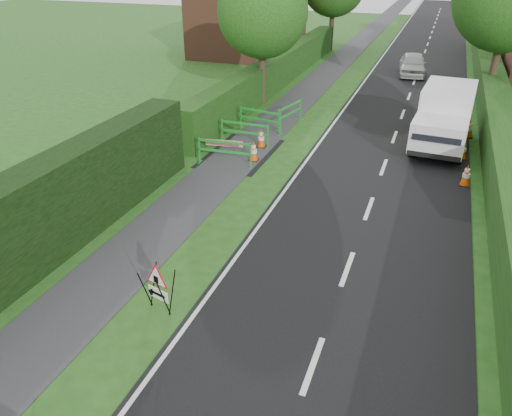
# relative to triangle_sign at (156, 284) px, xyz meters

# --- Properties ---
(ground) EXTENTS (120.00, 120.00, 0.00)m
(ground) POSITION_rel_triangle_sign_xyz_m (1.17, -1.44, -0.73)
(ground) COLOR #1F4E16
(ground) RESTS_ON ground
(road_surface) EXTENTS (6.00, 90.00, 0.02)m
(road_surface) POSITION_rel_triangle_sign_xyz_m (3.67, 33.56, -0.73)
(road_surface) COLOR black
(road_surface) RESTS_ON ground
(footpath) EXTENTS (2.00, 90.00, 0.02)m
(footpath) POSITION_rel_triangle_sign_xyz_m (-1.83, 33.56, -0.73)
(footpath) COLOR #2D2D30
(footpath) RESTS_ON ground
(hedge_west_far) EXTENTS (1.00, 24.00, 1.80)m
(hedge_west_far) POSITION_rel_triangle_sign_xyz_m (-3.83, 20.56, -0.73)
(hedge_west_far) COLOR #14380F
(hedge_west_far) RESTS_ON ground
(hedge_east) EXTENTS (1.20, 50.00, 1.50)m
(hedge_east) POSITION_rel_triangle_sign_xyz_m (7.67, 14.56, -0.73)
(hedge_east) COLOR #14380F
(hedge_east) RESTS_ON ground
(house_west) EXTENTS (7.50, 7.40, 7.88)m
(house_west) POSITION_rel_triangle_sign_xyz_m (-8.83, 28.56, 2.17)
(house_west) COLOR brown
(house_west) RESTS_ON ground
(tree_nw) EXTENTS (4.40, 4.40, 6.70)m
(tree_nw) POSITION_rel_triangle_sign_xyz_m (-3.43, 16.56, 3.75)
(tree_nw) COLOR #2D2116
(tree_nw) RESTS_ON ground
(triangle_sign) EXTENTS (0.88, 0.88, 1.05)m
(triangle_sign) POSITION_rel_triangle_sign_xyz_m (0.00, 0.00, 0.00)
(triangle_sign) COLOR black
(triangle_sign) RESTS_ON ground
(works_van) EXTENTS (2.32, 5.14, 2.28)m
(works_van) POSITION_rel_triangle_sign_xyz_m (5.52, 13.32, 0.48)
(works_van) COLOR silver
(works_van) RESTS_ON ground
(traffic_cone_0) EXTENTS (0.38, 0.38, 0.79)m
(traffic_cone_0) POSITION_rel_triangle_sign_xyz_m (6.47, 9.43, -0.34)
(traffic_cone_0) COLOR black
(traffic_cone_0) RESTS_ON ground
(traffic_cone_1) EXTENTS (0.38, 0.38, 0.79)m
(traffic_cone_1) POSITION_rel_triangle_sign_xyz_m (6.36, 11.97, -0.34)
(traffic_cone_1) COLOR black
(traffic_cone_1) RESTS_ON ground
(traffic_cone_2) EXTENTS (0.38, 0.38, 0.79)m
(traffic_cone_2) POSITION_rel_triangle_sign_xyz_m (6.63, 14.70, -0.34)
(traffic_cone_2) COLOR black
(traffic_cone_2) RESTS_ON ground
(traffic_cone_3) EXTENTS (0.38, 0.38, 0.79)m
(traffic_cone_3) POSITION_rel_triangle_sign_xyz_m (-1.09, 9.04, -0.34)
(traffic_cone_3) COLOR black
(traffic_cone_3) RESTS_ON ground
(traffic_cone_4) EXTENTS (0.38, 0.38, 0.79)m
(traffic_cone_4) POSITION_rel_triangle_sign_xyz_m (-1.31, 10.50, -0.34)
(traffic_cone_4) COLOR black
(traffic_cone_4) RESTS_ON ground
(ped_barrier_0) EXTENTS (2.08, 0.50, 1.00)m
(ped_barrier_0) POSITION_rel_triangle_sign_xyz_m (-1.93, 8.23, -0.10)
(ped_barrier_0) COLOR #198B26
(ped_barrier_0) RESTS_ON ground
(ped_barrier_1) EXTENTS (2.06, 0.35, 1.00)m
(ped_barrier_1) POSITION_rel_triangle_sign_xyz_m (-2.01, 10.48, -0.10)
(ped_barrier_1) COLOR #198B26
(ped_barrier_1) RESTS_ON ground
(ped_barrier_2) EXTENTS (2.09, 0.72, 1.00)m
(ped_barrier_2) POSITION_rel_triangle_sign_xyz_m (-2.01, 12.32, -0.10)
(ped_barrier_2) COLOR #198B26
(ped_barrier_2) RESTS_ON ground
(ped_barrier_3) EXTENTS (0.80, 2.09, 1.00)m
(ped_barrier_3) POSITION_rel_triangle_sign_xyz_m (-1.03, 13.57, -0.10)
(ped_barrier_3) COLOR #198B26
(ped_barrier_3) RESTS_ON ground
(redwhite_plank) EXTENTS (1.49, 0.28, 0.25)m
(redwhite_plank) POSITION_rel_triangle_sign_xyz_m (-2.41, 9.29, -0.73)
(redwhite_plank) COLOR red
(redwhite_plank) RESTS_ON ground
(hatchback_car) EXTENTS (1.95, 4.06, 1.34)m
(hatchback_car) POSITION_rel_triangle_sign_xyz_m (3.34, 25.96, -0.06)
(hatchback_car) COLOR silver
(hatchback_car) RESTS_ON ground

